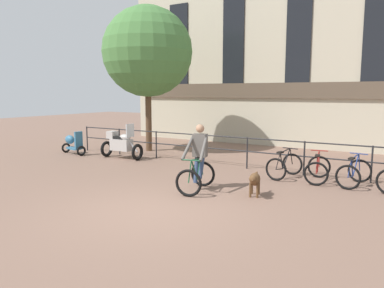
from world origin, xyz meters
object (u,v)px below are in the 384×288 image
at_px(parked_motorcycle, 121,144).
at_px(parked_scooter, 73,143).
at_px(cyclist_with_bike, 198,161).
at_px(parked_bicycle_mid_left, 318,169).
at_px(parked_bicycle_near_lamp, 284,166).
at_px(parked_bicycle_mid_right, 354,173).
at_px(dog, 254,180).

bearing_deg(parked_motorcycle, parked_scooter, 95.26).
height_order(cyclist_with_bike, parked_bicycle_mid_left, cyclist_with_bike).
height_order(cyclist_with_bike, parked_bicycle_near_lamp, cyclist_with_bike).
distance_m(cyclist_with_bike, parked_motorcycle, 5.49).
bearing_deg(cyclist_with_bike, parked_bicycle_mid_right, 25.75).
bearing_deg(parked_scooter, parked_bicycle_mid_left, -76.80).
distance_m(parked_bicycle_near_lamp, parked_bicycle_mid_right, 1.92).
height_order(parked_bicycle_near_lamp, parked_bicycle_mid_right, same).
relative_size(dog, parked_bicycle_mid_left, 0.71).
relative_size(parked_bicycle_mid_left, parked_bicycle_mid_right, 1.00).
relative_size(cyclist_with_bike, parked_motorcycle, 1.02).
distance_m(parked_motorcycle, parked_scooter, 2.42).
distance_m(dog, parked_bicycle_mid_right, 3.05).
distance_m(parked_bicycle_mid_right, parked_scooter, 10.68).
xyz_separation_m(parked_bicycle_mid_left, parked_scooter, (-9.72, -0.33, 0.10)).
bearing_deg(dog, parked_motorcycle, 144.90).
height_order(cyclist_with_bike, dog, cyclist_with_bike).
xyz_separation_m(dog, parked_bicycle_mid_right, (1.90, 2.38, -0.05)).
relative_size(dog, parked_motorcycle, 0.51).
height_order(dog, parked_scooter, parked_scooter).
bearing_deg(parked_bicycle_near_lamp, parked_bicycle_mid_left, -170.93).
relative_size(parked_bicycle_mid_left, parked_scooter, 0.90).
bearing_deg(cyclist_with_bike, parked_bicycle_near_lamp, 48.84).
xyz_separation_m(parked_bicycle_mid_right, parked_scooter, (-10.68, -0.33, 0.10)).
xyz_separation_m(dog, parked_bicycle_mid_left, (0.94, 2.38, -0.05)).
height_order(cyclist_with_bike, parked_scooter, cyclist_with_bike).
height_order(dog, parked_bicycle_mid_right, parked_bicycle_mid_right).
relative_size(parked_motorcycle, parked_scooter, 1.25).
bearing_deg(parked_scooter, parked_bicycle_mid_right, -76.98).
distance_m(parked_bicycle_near_lamp, parked_bicycle_mid_left, 0.96).
xyz_separation_m(cyclist_with_bike, parked_bicycle_near_lamp, (1.47, 2.57, -0.41)).
bearing_deg(parked_motorcycle, cyclist_with_bike, -118.06).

